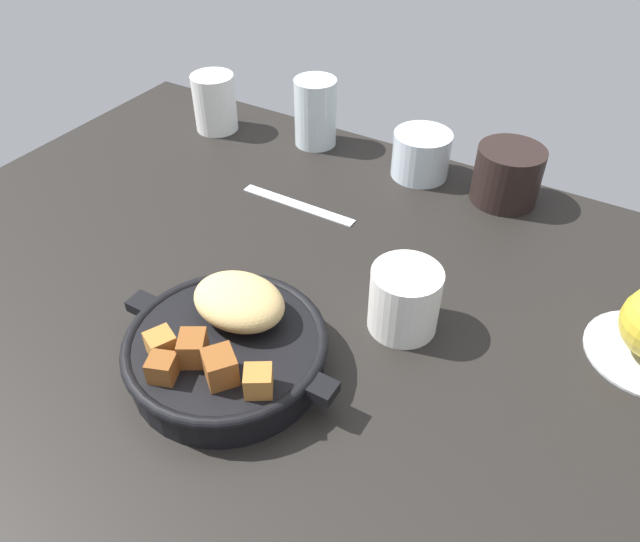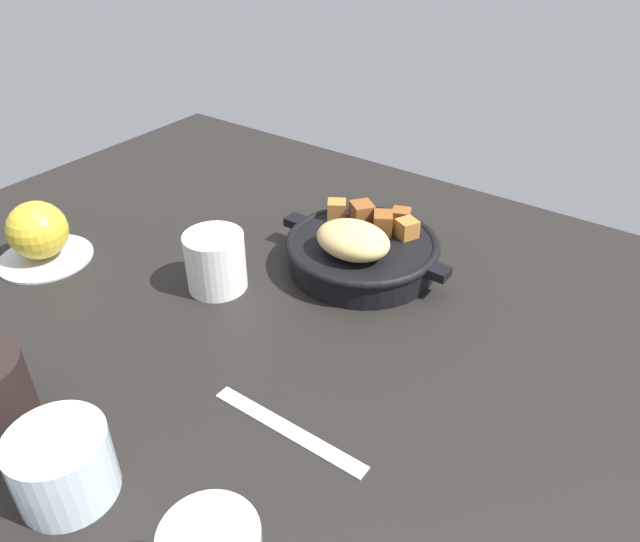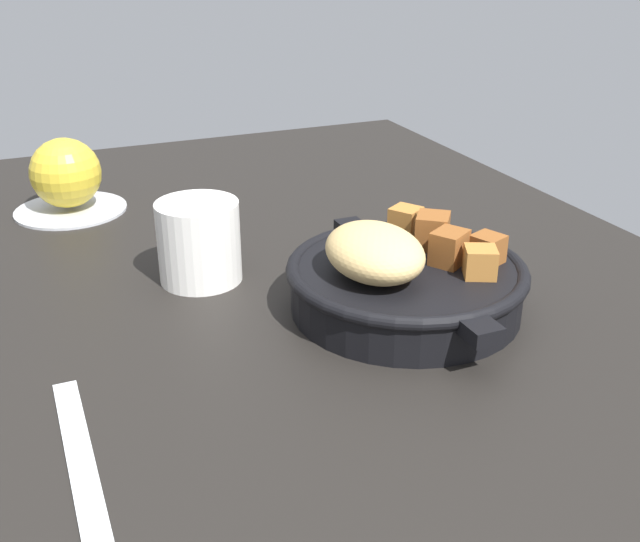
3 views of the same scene
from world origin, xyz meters
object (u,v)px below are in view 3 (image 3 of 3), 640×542
butter_knife (79,454)px  cast_iron_skillet (404,278)px  ceramic_mug_white (199,242)px  red_apple (66,173)px

butter_knife → cast_iron_skillet: bearing=-71.4°
butter_knife → ceramic_mug_white: 25.83cm
red_apple → cast_iron_skillet: bearing=-147.4°
red_apple → butter_knife: bearing=174.3°
ceramic_mug_white → butter_knife: bearing=148.3°
butter_knife → ceramic_mug_white: size_ratio=2.30×
ceramic_mug_white → cast_iron_skillet: bearing=-131.6°
cast_iron_skillet → red_apple: red_apple is taller
cast_iron_skillet → butter_knife: (-9.35, 27.44, -2.78)cm
red_apple → ceramic_mug_white: size_ratio=1.04×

